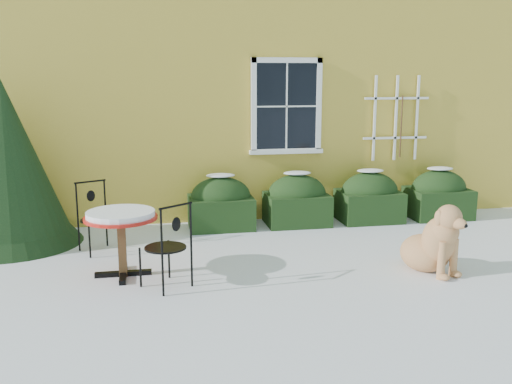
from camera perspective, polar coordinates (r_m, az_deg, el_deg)
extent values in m
plane|color=white|center=(7.19, 1.50, -8.60)|extent=(80.00, 80.00, 0.00)
cube|color=yellow|center=(13.69, -4.80, 13.60)|extent=(12.00, 8.00, 6.00)
cube|color=black|center=(9.86, 3.06, 8.55)|extent=(1.05, 0.03, 1.45)
cube|color=white|center=(9.84, 3.12, 13.03)|extent=(1.23, 0.06, 0.09)
cube|color=white|center=(9.92, 3.03, 4.10)|extent=(1.23, 0.06, 0.09)
cube|color=white|center=(9.73, -0.23, 8.53)|extent=(0.09, 0.06, 1.63)
cube|color=white|center=(10.00, 6.28, 8.54)|extent=(0.09, 0.06, 1.63)
cube|color=white|center=(9.84, 3.09, 8.55)|extent=(0.02, 0.02, 1.45)
cube|color=white|center=(9.84, 3.09, 8.55)|extent=(1.05, 0.02, 0.02)
cube|color=white|center=(9.92, 3.03, 4.07)|extent=(1.29, 0.14, 0.07)
cube|color=white|center=(10.35, 11.78, 7.22)|extent=(0.04, 0.03, 1.50)
cube|color=white|center=(10.51, 13.81, 7.19)|extent=(0.04, 0.03, 1.50)
cube|color=white|center=(10.68, 15.78, 7.15)|extent=(0.04, 0.03, 1.50)
cube|color=white|center=(10.54, 13.72, 5.29)|extent=(1.20, 0.03, 0.04)
cube|color=white|center=(10.49, 13.91, 9.09)|extent=(1.20, 0.03, 0.04)
cylinder|color=#472D19|center=(10.54, 14.32, 6.36)|extent=(0.02, 0.02, 1.10)
cube|color=black|center=(9.48, -3.52, -2.04)|extent=(1.05, 0.80, 0.52)
ellipsoid|color=black|center=(9.43, -3.54, -0.49)|extent=(1.00, 0.72, 0.67)
ellipsoid|color=white|center=(9.36, -3.57, 1.67)|extent=(0.47, 0.32, 0.06)
cube|color=black|center=(9.72, 4.10, -1.71)|extent=(1.05, 0.80, 0.52)
ellipsoid|color=black|center=(9.67, 4.12, -0.20)|extent=(1.00, 0.72, 0.67)
ellipsoid|color=white|center=(9.60, 4.15, 1.91)|extent=(0.47, 0.32, 0.06)
cube|color=black|center=(10.13, 11.23, -1.37)|extent=(1.05, 0.80, 0.52)
ellipsoid|color=black|center=(10.08, 11.29, 0.08)|extent=(1.00, 0.72, 0.67)
ellipsoid|color=white|center=(10.01, 11.37, 2.10)|extent=(0.47, 0.32, 0.06)
cube|color=black|center=(10.68, 17.72, -1.05)|extent=(1.05, 0.80, 0.52)
ellipsoid|color=black|center=(10.63, 17.81, 0.33)|extent=(1.00, 0.72, 0.67)
ellipsoid|color=white|center=(10.57, 17.92, 2.25)|extent=(0.47, 0.32, 0.06)
cone|color=black|center=(9.24, -23.36, -1.22)|extent=(2.04, 2.04, 1.18)
cone|color=black|center=(9.13, -23.67, 2.73)|extent=(1.83, 1.83, 2.47)
cube|color=black|center=(7.45, -13.12, -7.94)|extent=(0.70, 0.08, 0.06)
cube|color=black|center=(7.45, -13.12, -7.94)|extent=(0.08, 0.70, 0.06)
cube|color=brown|center=(7.34, -13.24, -5.39)|extent=(0.10, 0.10, 0.75)
cylinder|color=red|center=(7.25, -13.38, -2.53)|extent=(0.90, 0.90, 0.04)
cylinder|color=white|center=(7.24, -13.40, -2.14)|extent=(0.84, 0.84, 0.07)
cylinder|color=black|center=(7.21, -8.70, -6.65)|extent=(0.03, 0.03, 0.48)
cylinder|color=black|center=(6.96, -11.50, -7.40)|extent=(0.03, 0.03, 0.48)
cylinder|color=black|center=(6.89, -6.45, -7.44)|extent=(0.03, 0.03, 0.48)
cylinder|color=black|center=(6.63, -9.30, -8.27)|extent=(0.03, 0.03, 0.48)
cylinder|color=black|center=(6.85, -9.05, -5.51)|extent=(0.50, 0.50, 0.02)
cylinder|color=black|center=(6.74, -6.54, -3.32)|extent=(0.03, 0.03, 0.54)
cylinder|color=black|center=(6.48, -9.44, -4.01)|extent=(0.03, 0.03, 0.54)
cylinder|color=black|center=(6.55, -8.03, -1.38)|extent=(0.40, 0.30, 0.03)
ellipsoid|color=black|center=(6.60, -7.98, -3.21)|extent=(0.12, 0.10, 0.17)
cylinder|color=black|center=(8.22, -16.30, -4.78)|extent=(0.03, 0.03, 0.47)
cylinder|color=black|center=(8.37, -13.62, -4.36)|extent=(0.03, 0.03, 0.47)
cylinder|color=black|center=(8.60, -17.29, -4.13)|extent=(0.03, 0.03, 0.47)
cylinder|color=black|center=(8.74, -14.71, -3.74)|extent=(0.03, 0.03, 0.47)
cylinder|color=black|center=(8.42, -15.56, -2.70)|extent=(0.48, 0.48, 0.02)
cylinder|color=black|center=(8.48, -17.49, -0.89)|extent=(0.03, 0.03, 0.52)
cylinder|color=black|center=(8.63, -14.87, -0.55)|extent=(0.03, 0.03, 0.52)
cylinder|color=black|center=(8.50, -16.27, 1.00)|extent=(0.42, 0.23, 0.03)
ellipsoid|color=black|center=(8.54, -16.19, -0.38)|extent=(0.13, 0.08, 0.16)
ellipsoid|color=tan|center=(7.76, 16.51, -5.85)|extent=(0.79, 0.82, 0.49)
ellipsoid|color=tan|center=(7.56, 17.82, -4.65)|extent=(0.57, 0.54, 0.60)
sphere|color=tan|center=(7.49, 18.26, -3.79)|extent=(0.37, 0.37, 0.37)
cylinder|color=tan|center=(7.44, 18.05, -6.52)|extent=(0.10, 0.10, 0.48)
cylinder|color=tan|center=(7.60, 19.16, -6.21)|extent=(0.10, 0.10, 0.48)
ellipsoid|color=tan|center=(7.47, 18.28, -8.07)|extent=(0.13, 0.17, 0.08)
ellipsoid|color=tan|center=(7.63, 19.38, -7.73)|extent=(0.13, 0.17, 0.08)
cylinder|color=tan|center=(7.46, 18.36, -3.32)|extent=(0.30, 0.33, 0.26)
sphere|color=tan|center=(7.40, 18.74, -2.42)|extent=(0.32, 0.32, 0.32)
ellipsoid|color=tan|center=(7.32, 19.56, -2.98)|extent=(0.22, 0.28, 0.14)
sphere|color=black|center=(7.25, 20.22, -3.19)|extent=(0.05, 0.05, 0.05)
ellipsoid|color=tan|center=(7.32, 17.78, -2.50)|extent=(0.11, 0.13, 0.20)
ellipsoid|color=tan|center=(7.53, 19.17, -2.22)|extent=(0.11, 0.13, 0.20)
cylinder|color=tan|center=(8.10, 16.16, -6.25)|extent=(0.35, 0.31, 0.09)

